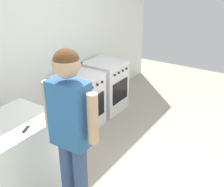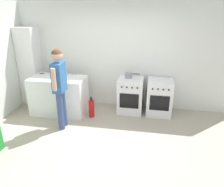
{
  "view_description": "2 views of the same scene",
  "coord_description": "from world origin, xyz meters",
  "px_view_note": "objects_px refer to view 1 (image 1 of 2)",
  "views": [
    {
      "loc": [
        -2.55,
        -0.91,
        2.27
      ],
      "look_at": [
        0.24,
        0.91,
        0.76
      ],
      "focal_mm": 45.0,
      "sensor_mm": 36.0,
      "label": 1
    },
    {
      "loc": [
        0.8,
        -3.41,
        2.44
      ],
      "look_at": [
        0.06,
        0.65,
        0.81
      ],
      "focal_mm": 35.0,
      "sensor_mm": 36.0,
      "label": 2
    }
  ],
  "objects_px": {
    "person": "(71,125)",
    "fire_extinguisher": "(65,152)",
    "oven_left": "(79,101)",
    "oven_right": "(105,86)",
    "knife_chef": "(30,124)",
    "pot": "(71,71)"
  },
  "relations": [
    {
      "from": "knife_chef",
      "to": "person",
      "type": "relative_size",
      "value": 0.17
    },
    {
      "from": "oven_right",
      "to": "pot",
      "type": "relative_size",
      "value": 2.39
    },
    {
      "from": "pot",
      "to": "oven_right",
      "type": "bearing_deg",
      "value": -4.79
    },
    {
      "from": "oven_right",
      "to": "fire_extinguisher",
      "type": "xyz_separation_m",
      "value": [
        -1.57,
        -0.48,
        -0.21
      ]
    },
    {
      "from": "person",
      "to": "pot",
      "type": "bearing_deg",
      "value": 40.96
    },
    {
      "from": "knife_chef",
      "to": "person",
      "type": "bearing_deg",
      "value": -84.17
    },
    {
      "from": "oven_left",
      "to": "pot",
      "type": "height_order",
      "value": "pot"
    },
    {
      "from": "fire_extinguisher",
      "to": "knife_chef",
      "type": "bearing_deg",
      "value": -169.01
    },
    {
      "from": "oven_right",
      "to": "fire_extinguisher",
      "type": "height_order",
      "value": "oven_right"
    },
    {
      "from": "oven_right",
      "to": "knife_chef",
      "type": "distance_m",
      "value": 2.23
    },
    {
      "from": "oven_left",
      "to": "pot",
      "type": "distance_m",
      "value": 0.5
    },
    {
      "from": "knife_chef",
      "to": "pot",
      "type": "bearing_deg",
      "value": 25.76
    },
    {
      "from": "knife_chef",
      "to": "oven_left",
      "type": "bearing_deg",
      "value": 22.51
    },
    {
      "from": "oven_right",
      "to": "fire_extinguisher",
      "type": "relative_size",
      "value": 1.7
    },
    {
      "from": "oven_left",
      "to": "person",
      "type": "relative_size",
      "value": 0.5
    },
    {
      "from": "knife_chef",
      "to": "person",
      "type": "xyz_separation_m",
      "value": [
        0.05,
        -0.47,
        0.13
      ]
    },
    {
      "from": "oven_left",
      "to": "knife_chef",
      "type": "bearing_deg",
      "value": -157.49
    },
    {
      "from": "oven_left",
      "to": "knife_chef",
      "type": "distance_m",
      "value": 1.59
    },
    {
      "from": "person",
      "to": "fire_extinguisher",
      "type": "xyz_separation_m",
      "value": [
        0.48,
        0.58,
        -0.81
      ]
    },
    {
      "from": "oven_left",
      "to": "fire_extinguisher",
      "type": "distance_m",
      "value": 1.01
    },
    {
      "from": "oven_right",
      "to": "knife_chef",
      "type": "relative_size",
      "value": 2.87
    },
    {
      "from": "oven_left",
      "to": "person",
      "type": "xyz_separation_m",
      "value": [
        -1.35,
        -1.06,
        0.6
      ]
    }
  ]
}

